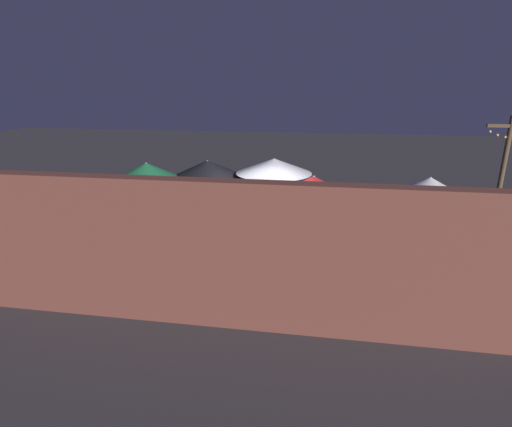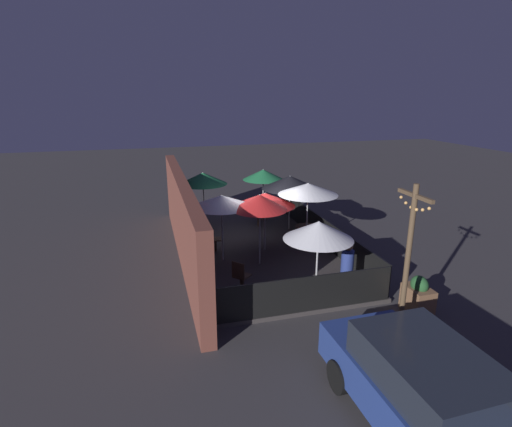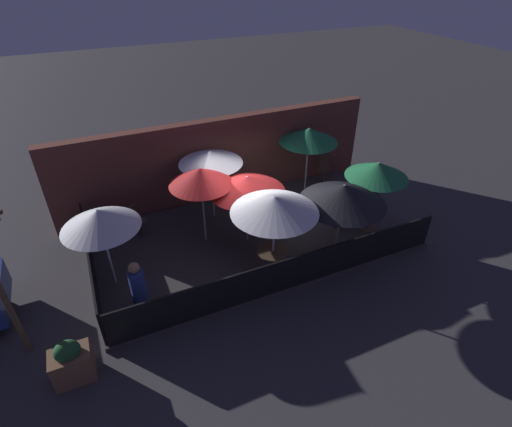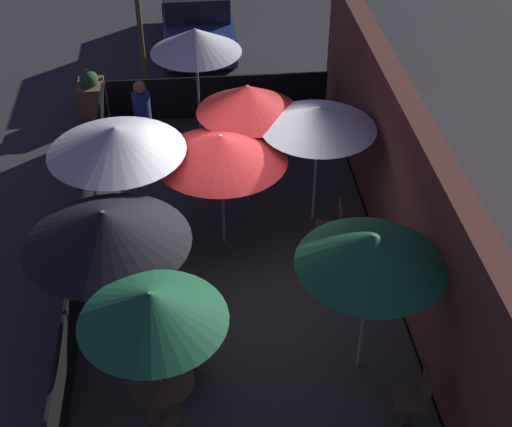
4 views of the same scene
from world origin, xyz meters
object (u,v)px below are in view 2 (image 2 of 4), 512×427
object	(u,v)px
dining_table_0	(306,230)
patio_umbrella_2	(260,202)
patio_umbrella_5	(203,178)
patio_umbrella_7	(290,182)
patio_umbrella_3	(221,201)
patio_umbrella_6	(265,199)
light_post	(408,257)
dining_table_1	(263,207)
patron_0	(347,267)
parked_car_0	(425,393)
patio_chair_0	(241,275)
patio_umbrella_4	(318,230)
patio_chair_2	(213,238)
planter_box	(418,297)
patio_umbrella_0	(308,189)
patio_chair_3	(190,210)
patio_umbrella_1	(263,175)
patio_chair_1	(258,215)

from	to	relation	value
dining_table_0	patio_umbrella_2	bearing A→B (deg)	118.66
patio_umbrella_5	patio_umbrella_7	xyz separation A→B (m)	(-0.94, -3.31, -0.15)
patio_umbrella_2	patio_umbrella_5	bearing A→B (deg)	16.59
patio_umbrella_3	patio_umbrella_5	xyz separation A→B (m)	(3.36, 0.11, 0.06)
patio_umbrella_6	dining_table_0	world-z (taller)	patio_umbrella_6
patio_umbrella_2	light_post	xyz separation A→B (m)	(-4.67, -2.00, -0.14)
dining_table_1	patron_0	bearing A→B (deg)	-176.17
patio_umbrella_7	parked_car_0	size ratio (longest dim) A/B	0.52
patio_chair_0	parked_car_0	xyz separation A→B (m)	(-5.38, -1.76, 0.20)
patio_umbrella_3	patio_umbrella_4	world-z (taller)	patio_umbrella_3
dining_table_1	patio_chair_2	distance (m)	4.15
patio_umbrella_3	planter_box	distance (m)	6.33
patio_umbrella_0	patio_umbrella_6	distance (m)	1.60
patio_umbrella_0	patio_umbrella_3	size ratio (longest dim) A/B	1.04
patio_umbrella_7	dining_table_0	bearing A→B (deg)	179.06
light_post	parked_car_0	world-z (taller)	light_post
patio_chair_2	patio_umbrella_0	bearing A→B (deg)	-0.00
dining_table_0	patio_chair_3	size ratio (longest dim) A/B	0.85
patio_umbrella_6	patio_chair_3	size ratio (longest dim) A/B	2.19
dining_table_1	patio_chair_2	size ratio (longest dim) A/B	0.94
patio_umbrella_1	planter_box	xyz separation A→B (m)	(-8.39, -1.66, -1.65)
patio_umbrella_2	patio_umbrella_6	bearing A→B (deg)	-24.46
patio_umbrella_4	planter_box	bearing A→B (deg)	-115.44
patio_umbrella_3	patron_0	bearing A→B (deg)	-133.30
patio_umbrella_7	patron_0	distance (m)	5.43
patio_umbrella_4	light_post	bearing A→B (deg)	-149.20
dining_table_1	parked_car_0	xyz separation A→B (m)	(-11.74, 0.76, 0.16)
patio_umbrella_7	patio_umbrella_4	bearing A→B (deg)	166.98
patio_umbrella_3	patron_0	size ratio (longest dim) A/B	1.62
patio_umbrella_0	patio_umbrella_1	world-z (taller)	patio_umbrella_0
patio_umbrella_1	patio_chair_0	distance (m)	7.00
patio_umbrella_5	patio_chair_1	world-z (taller)	patio_umbrella_5
patio_umbrella_0	dining_table_1	distance (m)	3.85
patio_umbrella_1	parked_car_0	size ratio (longest dim) A/B	0.52
patio_umbrella_6	patio_chair_3	bearing A→B (deg)	28.76
patio_umbrella_6	patron_0	size ratio (longest dim) A/B	1.52
patio_chair_1	patio_chair_2	xyz separation A→B (m)	(-2.19, 2.24, -0.00)
patio_umbrella_2	patio_chair_3	distance (m)	5.52
patio_umbrella_3	patio_umbrella_2	bearing A→B (deg)	-120.36
light_post	patio_umbrella_2	bearing A→B (deg)	23.13
patio_umbrella_0	light_post	bearing A→B (deg)	179.11
patio_umbrella_1	light_post	distance (m)	9.30
patio_umbrella_1	dining_table_0	distance (m)	3.80
patio_chair_2	planter_box	bearing A→B (deg)	-44.19
patio_umbrella_6	patio_chair_2	bearing A→B (deg)	77.66
patio_umbrella_3	dining_table_0	size ratio (longest dim) A/B	2.74
patio_umbrella_7	patio_chair_2	xyz separation A→B (m)	(-1.56, 3.36, -1.46)
patio_umbrella_7	patio_chair_3	distance (m)	4.48
patio_umbrella_3	patio_chair_0	xyz separation A→B (m)	(-2.38, -0.04, -1.50)
patio_umbrella_0	patron_0	distance (m)	3.66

